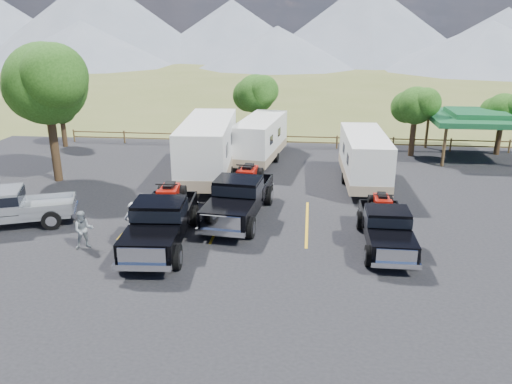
# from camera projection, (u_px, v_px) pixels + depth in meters

# --- Properties ---
(ground) EXTENTS (320.00, 320.00, 0.00)m
(ground) POSITION_uv_depth(u_px,v_px,m) (254.00, 261.00, 19.42)
(ground) COLOR #4C5624
(ground) RESTS_ON ground
(asphalt_lot) EXTENTS (44.00, 34.00, 0.04)m
(asphalt_lot) POSITION_uv_depth(u_px,v_px,m) (262.00, 230.00, 22.23)
(asphalt_lot) COLOR black
(asphalt_lot) RESTS_ON ground
(stall_lines) EXTENTS (12.12, 5.50, 0.01)m
(stall_lines) POSITION_uv_depth(u_px,v_px,m) (264.00, 221.00, 23.16)
(stall_lines) COLOR gold
(stall_lines) RESTS_ON asphalt_lot
(tree_big_nw) EXTENTS (5.54, 5.18, 7.84)m
(tree_big_nw) POSITION_uv_depth(u_px,v_px,m) (45.00, 84.00, 27.36)
(tree_big_nw) COLOR #2F2012
(tree_big_nw) RESTS_ON ground
(tree_ne_a) EXTENTS (3.11, 2.92, 4.76)m
(tree_ne_a) POSITION_uv_depth(u_px,v_px,m) (415.00, 106.00, 33.37)
(tree_ne_a) COLOR #2F2012
(tree_ne_a) RESTS_ON ground
(tree_ne_b) EXTENTS (2.77, 2.59, 4.27)m
(tree_ne_b) POSITION_uv_depth(u_px,v_px,m) (503.00, 110.00, 33.82)
(tree_ne_b) COLOR #2F2012
(tree_ne_b) RESTS_ON ground
(tree_north) EXTENTS (3.46, 3.24, 5.25)m
(tree_north) POSITION_uv_depth(u_px,v_px,m) (255.00, 94.00, 36.26)
(tree_north) COLOR #2F2012
(tree_north) RESTS_ON ground
(tree_nw_small) EXTENTS (2.59, 2.43, 3.85)m
(tree_nw_small) POSITION_uv_depth(u_px,v_px,m) (61.00, 109.00, 36.14)
(tree_nw_small) COLOR #2F2012
(tree_nw_small) RESTS_ON ground
(rail_fence) EXTENTS (36.12, 0.12, 1.00)m
(rail_fence) POSITION_uv_depth(u_px,v_px,m) (309.00, 140.00, 36.41)
(rail_fence) COLOR brown
(rail_fence) RESTS_ON ground
(pavilion) EXTENTS (6.20, 6.20, 3.22)m
(pavilion) POSITION_uv_depth(u_px,v_px,m) (476.00, 117.00, 33.18)
(pavilion) COLOR brown
(pavilion) RESTS_ON ground
(mountain_range) EXTENTS (209.00, 71.00, 20.00)m
(mountain_range) POSITION_uv_depth(u_px,v_px,m) (272.00, 26.00, 117.29)
(mountain_range) COLOR slate
(mountain_range) RESTS_ON ground
(rig_left) EXTENTS (2.69, 6.71, 2.20)m
(rig_left) POSITION_uv_depth(u_px,v_px,m) (162.00, 220.00, 20.54)
(rig_left) COLOR black
(rig_left) RESTS_ON asphalt_lot
(rig_center) EXTENTS (2.86, 6.80, 2.21)m
(rig_center) POSITION_uv_depth(u_px,v_px,m) (240.00, 196.00, 23.34)
(rig_center) COLOR black
(rig_center) RESTS_ON asphalt_lot
(rig_right) EXTENTS (1.98, 5.57, 1.86)m
(rig_right) POSITION_uv_depth(u_px,v_px,m) (386.00, 225.00, 20.40)
(rig_right) COLOR black
(rig_right) RESTS_ON asphalt_lot
(trailer_left) EXTENTS (3.17, 10.16, 3.52)m
(trailer_left) POSITION_uv_depth(u_px,v_px,m) (208.00, 150.00, 28.53)
(trailer_left) COLOR silver
(trailer_left) RESTS_ON asphalt_lot
(trailer_center) EXTENTS (3.09, 8.41, 2.91)m
(trailer_center) POSITION_uv_depth(u_px,v_px,m) (261.00, 140.00, 32.35)
(trailer_center) COLOR silver
(trailer_center) RESTS_ON asphalt_lot
(trailer_right) EXTENTS (2.38, 8.45, 2.94)m
(trailer_right) POSITION_uv_depth(u_px,v_px,m) (364.00, 159.00, 27.74)
(trailer_right) COLOR silver
(trailer_right) RESTS_ON asphalt_lot
(pickup_silver) EXTENTS (6.08, 3.81, 1.74)m
(pickup_silver) POSITION_uv_depth(u_px,v_px,m) (9.00, 207.00, 22.36)
(pickup_silver) COLOR #999DA1
(pickup_silver) RESTS_ON asphalt_lot
(person_a) EXTENTS (0.84, 0.79, 1.93)m
(person_a) POSITION_uv_depth(u_px,v_px,m) (133.00, 224.00, 20.31)
(person_a) COLOR silver
(person_a) RESTS_ON asphalt_lot
(person_b) EXTENTS (0.96, 0.88, 1.60)m
(person_b) POSITION_uv_depth(u_px,v_px,m) (84.00, 230.00, 20.19)
(person_b) COLOR gray
(person_b) RESTS_ON asphalt_lot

